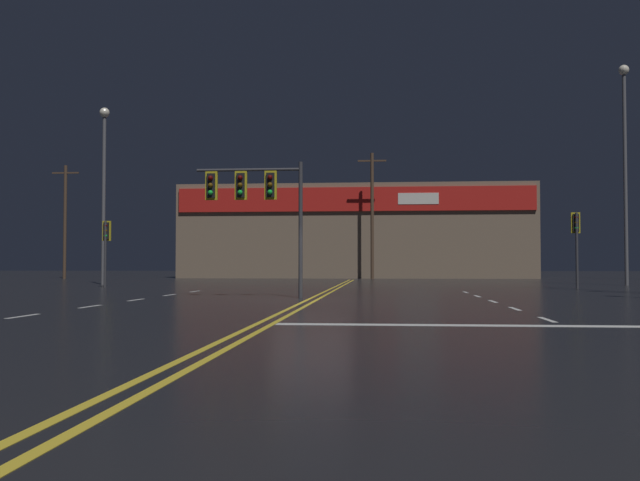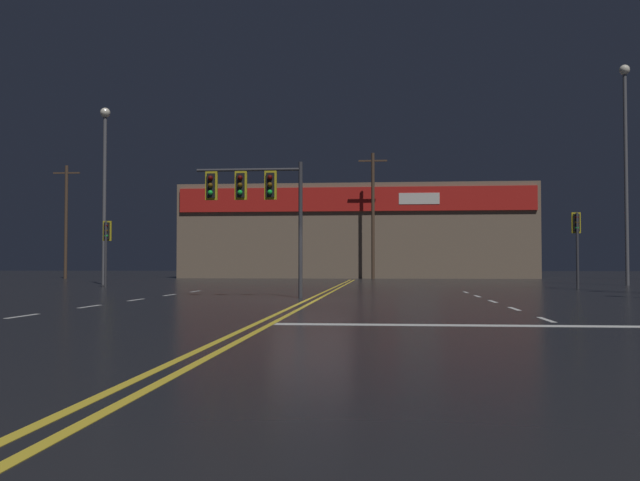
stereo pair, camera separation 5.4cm
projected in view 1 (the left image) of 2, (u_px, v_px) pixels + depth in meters
The scene contains 9 objects.
ground_plane at pixel (311, 301), 22.30m from camera, with size 200.00×200.00×0.00m, color black.
road_markings at pixel (345, 304), 20.35m from camera, with size 16.69×60.00×0.01m.
traffic_signal_median at pixel (254, 193), 24.46m from camera, with size 3.69×0.36×4.64m.
traffic_signal_corner_northwest at pixel (106, 239), 35.33m from camera, with size 0.42×0.36×3.30m.
traffic_signal_corner_northeast at pixel (576, 232), 33.69m from camera, with size 0.42×0.36×3.60m.
streetlight_near_left at pixel (625, 149), 38.87m from camera, with size 0.56×0.56×12.07m.
streetlight_far_left at pixel (104, 172), 40.16m from camera, with size 0.56×0.56×10.01m.
building_backdrop at pixel (356, 233), 61.88m from camera, with size 29.16×10.23×7.70m.
utility_pole_row at pixel (385, 209), 54.79m from camera, with size 48.29×0.26×11.92m.
Camera 1 is at (2.24, -22.24, 1.14)m, focal length 40.00 mm.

